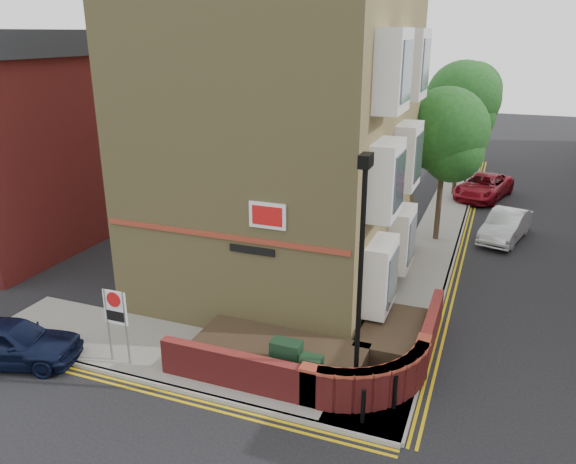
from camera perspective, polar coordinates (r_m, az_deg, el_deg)
The scene contains 23 objects.
ground at distance 14.49m, azimuth -0.98°, elevation -18.25°, with size 120.00×120.00×0.00m, color black.
pavement_corner at distance 16.90m, azimuth -10.32°, elevation -12.25°, with size 13.00×3.00×0.12m, color gray.
pavement_main at distance 28.11m, azimuth 15.25°, elevation 0.60°, with size 2.00×32.00×0.12m, color gray.
kerb_side at distance 15.86m, azimuth -13.19°, elevation -14.82°, with size 13.00×0.15×0.12m, color gray.
kerb_main_near at distance 28.04m, azimuth 17.28°, elevation 0.35°, with size 0.15×32.00×0.12m, color gray.
yellow_lines_side at distance 15.72m, azimuth -13.70°, elevation -15.44°, with size 13.00×0.28×0.01m, color gold.
yellow_lines_main at distance 28.05m, azimuth 17.77°, elevation 0.19°, with size 0.28×32.00×0.01m, color gold.
corner_building at distance 20.10m, azimuth -0.02°, elevation 12.00°, with size 8.95×10.40×13.60m.
garden_wall at distance 16.41m, azimuth 2.39°, elevation -13.23°, with size 6.80×6.00×1.20m, color maroon, non-canonical shape.
lamppost at distance 13.31m, azimuth 7.33°, elevation -5.19°, with size 0.25×0.50×6.30m.
utility_cabinet_large at distance 15.15m, azimuth -0.18°, elevation -13.03°, with size 0.80×0.45×1.20m, color #163119.
utility_cabinet_small at distance 14.72m, azimuth 2.38°, elevation -14.37°, with size 0.55×0.40×1.10m, color #163119.
bollard_near at distance 13.98m, azimuth 7.64°, elevation -17.13°, with size 0.11×0.11×0.90m, color black.
bollard_far at distance 14.53m, azimuth 10.81°, elevation -15.73°, with size 0.11×0.11×0.90m, color black.
zone_sign at distance 16.20m, azimuth -17.10°, elevation -7.90°, with size 0.72×0.07×2.20m.
side_building at distance 27.17m, azimuth -24.98°, elevation 8.62°, with size 6.40×10.40×9.00m.
tree_near at distance 25.09m, azimuth 15.68°, elevation 9.29°, with size 3.64×3.65×6.70m.
tree_mid at distance 32.92m, azimuth 17.32°, elevation 12.32°, with size 4.03×4.03×7.42m.
tree_far at distance 40.89m, azimuth 18.23°, elevation 13.10°, with size 3.81×3.81×7.00m.
traffic_light_assembly at distance 36.16m, azimuth 17.96°, elevation 8.96°, with size 0.20×0.16×4.20m.
navy_hatchback at distance 17.93m, azimuth -26.46°, elevation -9.95°, with size 1.58×3.92×1.34m, color black.
silver_car_near at distance 27.13m, azimuth 21.23°, elevation 0.59°, with size 1.41×4.04×1.33m, color #B6BBBF.
red_car_main at distance 33.64m, azimuth 19.25°, elevation 4.38°, with size 2.24×4.87×1.35m, color maroon.
Camera 1 is at (4.34, -10.58, 8.90)m, focal length 35.00 mm.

